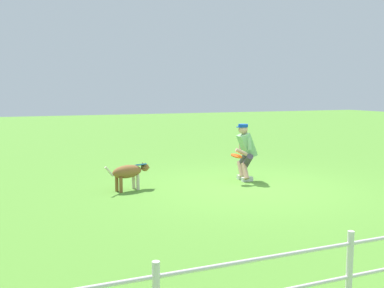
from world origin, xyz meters
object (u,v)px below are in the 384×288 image
dog (129,172)px  frisbee_flying (140,165)px  person (245,150)px  frisbee_held (237,156)px

dog → frisbee_flying: 0.33m
dog → frisbee_flying: size_ratio=3.95×
person → frisbee_flying: size_ratio=4.82×
frisbee_held → person: bearing=-149.4°
person → frisbee_held: 0.40m
person → frisbee_held: (0.33, 0.20, -0.09)m
frisbee_flying → frisbee_held: frisbee_held is taller
dog → person: bearing=-18.6°
dog → frisbee_held: 2.40m
dog → frisbee_held: (-2.38, 0.23, 0.23)m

